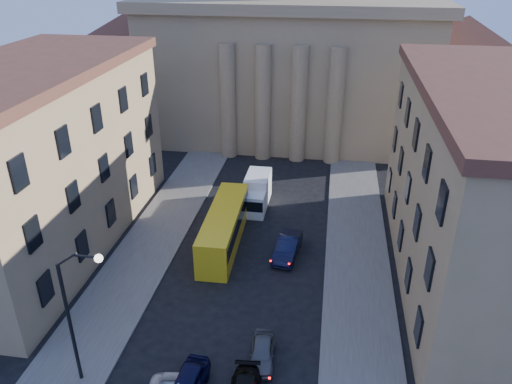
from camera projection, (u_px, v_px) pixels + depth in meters
sidewalk_left at (131, 275)px, 37.73m from camera, size 5.00×60.00×0.15m
sidewalk_right at (359, 297)px, 35.36m from camera, size 5.00×60.00×0.15m
church at (292, 36)px, 64.42m from camera, size 68.02×28.76×36.60m
building_left at (37, 158)px, 39.17m from camera, size 11.60×26.60×14.70m
building_right at (492, 188)px, 34.45m from camera, size 11.60×26.60×14.70m
street_lamp at (76, 308)px, 26.35m from camera, size 2.62×0.44×8.83m
car_right_far at (262, 353)px, 29.82m from camera, size 1.71×3.73×1.24m
car_right_distant at (288, 247)px, 39.91m from camera, size 2.19×4.87×1.55m
city_bus at (224, 226)px, 41.12m from camera, size 2.76×10.90×3.06m
box_truck at (257, 193)px, 47.19m from camera, size 2.19×5.46×2.99m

